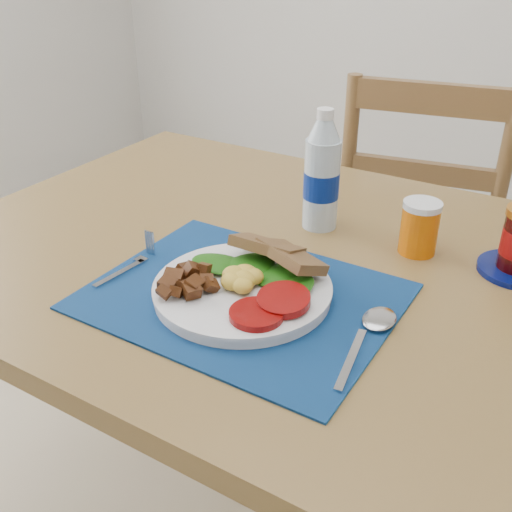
{
  "coord_description": "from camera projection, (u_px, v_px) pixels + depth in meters",
  "views": [
    {
      "loc": [
        0.36,
        -0.61,
        1.25
      ],
      "look_at": [
        -0.06,
        0.08,
        0.8
      ],
      "focal_mm": 42.0,
      "sensor_mm": 36.0,
      "label": 1
    }
  ],
  "objects": [
    {
      "name": "chair_far",
      "position": [
        420.0,
        208.0,
        1.62
      ],
      "size": [
        0.49,
        0.48,
        1.15
      ],
      "rotation": [
        0.0,
        0.0,
        3.32
      ],
      "color": "brown",
      "rests_on": "ground"
    },
    {
      "name": "spoon",
      "position": [
        371.0,
        331.0,
        0.83
      ],
      "size": [
        0.05,
        0.2,
        0.01
      ],
      "rotation": [
        0.0,
        0.0,
        0.16
      ],
      "color": "#B2B5BA",
      "rests_on": "placemat"
    },
    {
      "name": "water_bottle",
      "position": [
        322.0,
        177.0,
        1.09
      ],
      "size": [
        0.07,
        0.07,
        0.23
      ],
      "color": "#ADBFCC",
      "rests_on": "table"
    },
    {
      "name": "fork",
      "position": [
        133.0,
        265.0,
        1.0
      ],
      "size": [
        0.02,
        0.15,
        0.0
      ],
      "rotation": [
        0.0,
        0.0,
        -0.1
      ],
      "color": "#B2B5BA",
      "rests_on": "placemat"
    },
    {
      "name": "breakfast_plate",
      "position": [
        238.0,
        285.0,
        0.91
      ],
      "size": [
        0.27,
        0.27,
        0.07
      ],
      "rotation": [
        0.0,
        0.0,
        -0.14
      ],
      "color": "silver",
      "rests_on": "placemat"
    },
    {
      "name": "juice_glass",
      "position": [
        419.0,
        229.0,
        1.03
      ],
      "size": [
        0.06,
        0.06,
        0.09
      ],
      "primitive_type": "cylinder",
      "color": "#D25E05",
      "rests_on": "table"
    },
    {
      "name": "placemat",
      "position": [
        243.0,
        296.0,
        0.92
      ],
      "size": [
        0.46,
        0.36,
        0.0
      ],
      "primitive_type": "cube",
      "rotation": [
        0.0,
        0.0,
        -0.01
      ],
      "color": "black",
      "rests_on": "table"
    },
    {
      "name": "table",
      "position": [
        320.0,
        305.0,
        1.05
      ],
      "size": [
        1.4,
        0.9,
        0.75
      ],
      "color": "brown",
      "rests_on": "ground"
    }
  ]
}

